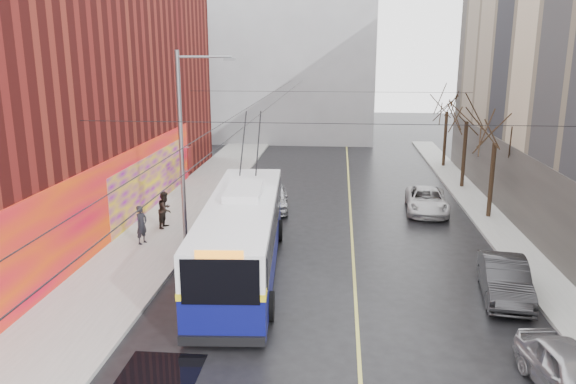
% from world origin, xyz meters
% --- Properties ---
extents(ground, '(140.00, 140.00, 0.00)m').
position_xyz_m(ground, '(0.00, 0.00, 0.00)').
color(ground, black).
rests_on(ground, ground).
extents(sidewalk_left, '(4.00, 60.00, 0.15)m').
position_xyz_m(sidewalk_left, '(-8.00, 12.00, 0.07)').
color(sidewalk_left, gray).
rests_on(sidewalk_left, ground).
extents(sidewalk_right, '(2.00, 60.00, 0.15)m').
position_xyz_m(sidewalk_right, '(9.00, 12.00, 0.07)').
color(sidewalk_right, gray).
rests_on(sidewalk_right, ground).
extents(lane_line, '(0.12, 50.00, 0.01)m').
position_xyz_m(lane_line, '(1.50, 14.00, 0.00)').
color(lane_line, '#BFB74C').
rests_on(lane_line, ground).
extents(building_left, '(12.11, 36.00, 14.00)m').
position_xyz_m(building_left, '(-15.99, 13.99, 6.99)').
color(building_left, '#541310').
rests_on(building_left, ground).
extents(building_far, '(20.50, 12.10, 18.00)m').
position_xyz_m(building_far, '(-6.00, 44.99, 9.02)').
color(building_far, gray).
rests_on(building_far, ground).
extents(streetlight_pole, '(2.65, 0.60, 9.00)m').
position_xyz_m(streetlight_pole, '(-6.14, 10.00, 4.85)').
color(streetlight_pole, slate).
rests_on(streetlight_pole, ground).
extents(catenary_wires, '(18.00, 60.00, 0.22)m').
position_xyz_m(catenary_wires, '(-2.54, 14.77, 6.25)').
color(catenary_wires, black).
extents(tree_near, '(3.20, 3.20, 6.40)m').
position_xyz_m(tree_near, '(9.00, 16.00, 4.98)').
color(tree_near, black).
rests_on(tree_near, ground).
extents(tree_mid, '(3.20, 3.20, 6.68)m').
position_xyz_m(tree_mid, '(9.00, 23.00, 5.25)').
color(tree_mid, black).
rests_on(tree_mid, ground).
extents(tree_far, '(3.20, 3.20, 6.57)m').
position_xyz_m(tree_far, '(9.00, 30.00, 5.14)').
color(tree_far, black).
rests_on(tree_far, ground).
extents(puddle, '(2.27, 3.29, 0.01)m').
position_xyz_m(puddle, '(-4.20, -0.99, 0.00)').
color(puddle, black).
rests_on(puddle, ground).
extents(pigeons_flying, '(3.05, 5.10, 2.48)m').
position_xyz_m(pigeons_flying, '(-2.25, 9.91, 7.03)').
color(pigeons_flying, slate).
extents(trolleybus, '(3.62, 12.87, 6.03)m').
position_xyz_m(trolleybus, '(-3.10, 7.12, 1.68)').
color(trolleybus, '#0A0D51').
rests_on(trolleybus, ground).
extents(parked_car_a, '(2.22, 4.24, 1.38)m').
position_xyz_m(parked_car_a, '(7.00, -0.55, 0.69)').
color(parked_car_a, '#A6A5AA').
rests_on(parked_car_a, ground).
extents(parked_car_b, '(2.09, 4.61, 1.47)m').
position_xyz_m(parked_car_b, '(7.00, 5.68, 0.73)').
color(parked_car_b, '#232325').
rests_on(parked_car_b, ground).
extents(parked_car_c, '(2.60, 5.05, 1.36)m').
position_xyz_m(parked_car_c, '(5.80, 17.02, 0.68)').
color(parked_car_c, '#B9B9BB').
rests_on(parked_car_c, ground).
extents(following_car, '(2.17, 4.46, 1.47)m').
position_xyz_m(following_car, '(-2.97, 16.73, 0.73)').
color(following_car, '#B6B6BB').
rests_on(following_car, ground).
extents(pedestrian_a, '(0.64, 0.78, 1.83)m').
position_xyz_m(pedestrian_a, '(-8.35, 9.92, 1.07)').
color(pedestrian_a, black).
rests_on(pedestrian_a, sidewalk_left).
extents(pedestrian_b, '(0.82, 1.00, 1.89)m').
position_xyz_m(pedestrian_b, '(-8.00, 12.44, 1.09)').
color(pedestrian_b, black).
rests_on(pedestrian_b, sidewalk_left).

